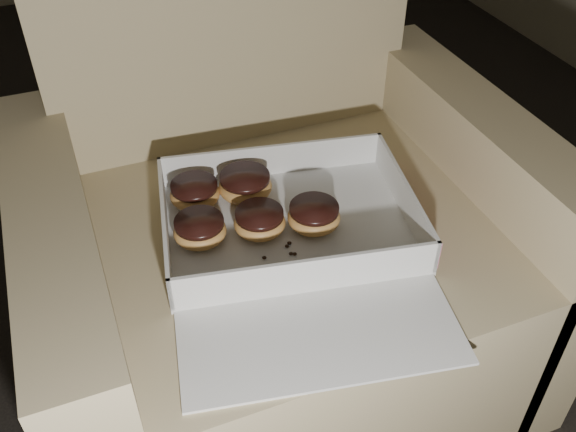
% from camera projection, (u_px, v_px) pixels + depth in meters
% --- Properties ---
extents(armchair, '(0.85, 0.72, 0.89)m').
position_uv_depth(armchair, '(279.00, 249.00, 1.20)').
color(armchair, '#9E8865').
rests_on(armchair, floor).
extents(bakery_box, '(0.48, 0.53, 0.07)m').
position_uv_depth(bakery_box, '(295.00, 239.00, 1.02)').
color(bakery_box, silver).
rests_on(bakery_box, armchair).
extents(donut_a, '(0.08, 0.08, 0.04)m').
position_uv_depth(donut_a, '(260.00, 221.00, 1.03)').
color(donut_a, '#CB8547').
rests_on(donut_a, bakery_box).
extents(donut_b, '(0.08, 0.08, 0.04)m').
position_uv_depth(donut_b, '(195.00, 193.00, 1.08)').
color(donut_b, '#CB8547').
rests_on(donut_b, bakery_box).
extents(donut_c, '(0.09, 0.09, 0.04)m').
position_uv_depth(donut_c, '(314.00, 216.00, 1.04)').
color(donut_c, '#CB8547').
rests_on(donut_c, bakery_box).
extents(donut_d, '(0.08, 0.08, 0.04)m').
position_uv_depth(donut_d, '(200.00, 230.00, 1.01)').
color(donut_d, '#CB8547').
rests_on(donut_d, bakery_box).
extents(donut_e, '(0.09, 0.09, 0.05)m').
position_uv_depth(donut_e, '(245.00, 185.00, 1.10)').
color(donut_e, '#CB8547').
rests_on(donut_e, bakery_box).
extents(crumb_a, '(0.01, 0.01, 0.00)m').
position_uv_depth(crumb_a, '(295.00, 254.00, 1.00)').
color(crumb_a, black).
rests_on(crumb_a, bakery_box).
extents(crumb_b, '(0.01, 0.01, 0.00)m').
position_uv_depth(crumb_b, '(264.00, 258.00, 0.99)').
color(crumb_b, black).
rests_on(crumb_b, bakery_box).
extents(crumb_c, '(0.01, 0.01, 0.00)m').
position_uv_depth(crumb_c, '(287.00, 246.00, 1.01)').
color(crumb_c, black).
rests_on(crumb_c, bakery_box).
extents(crumb_d, '(0.01, 0.01, 0.00)m').
position_uv_depth(crumb_d, '(291.00, 254.00, 1.00)').
color(crumb_d, black).
rests_on(crumb_d, bakery_box).
extents(crumb_e, '(0.01, 0.01, 0.00)m').
position_uv_depth(crumb_e, '(289.00, 243.00, 1.02)').
color(crumb_e, black).
rests_on(crumb_e, bakery_box).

